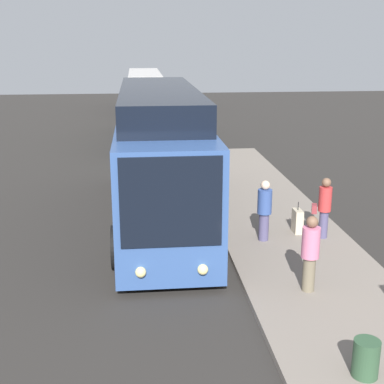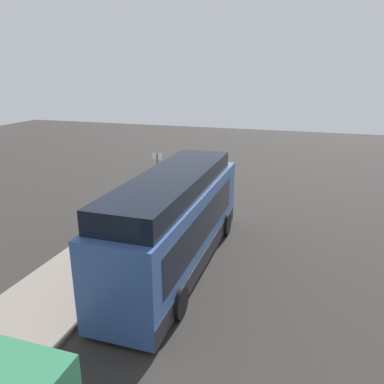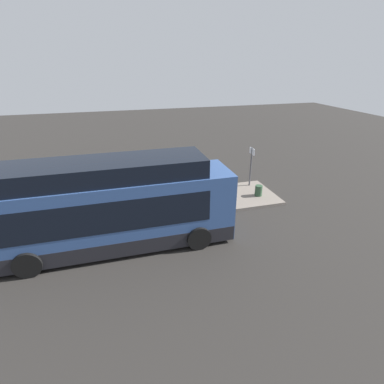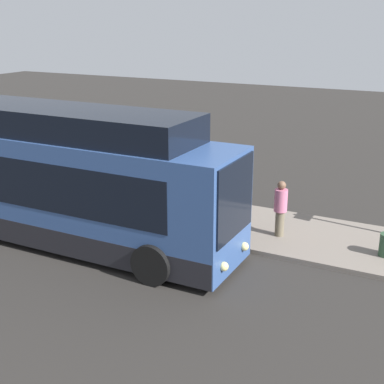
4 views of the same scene
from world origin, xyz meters
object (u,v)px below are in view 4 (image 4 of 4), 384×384
bus_lead (65,182)px  suitcase (187,200)px  passenger_waiting (207,181)px  passenger_boarding (281,207)px  passenger_with_bags (185,195)px

bus_lead → suitcase: size_ratio=11.83×
suitcase → passenger_waiting: bearing=50.1°
bus_lead → suitcase: bearing=61.9°
passenger_waiting → suitcase: (-0.49, -0.58, -0.60)m
passenger_boarding → passenger_with_bags: (-3.12, -0.28, -0.02)m
passenger_waiting → suitcase: 0.97m
bus_lead → suitcase: bus_lead is taller
passenger_boarding → passenger_with_bags: size_ratio=1.02×
passenger_boarding → suitcase: passenger_boarding is taller
passenger_boarding → suitcase: bearing=118.7°
passenger_boarding → passenger_waiting: size_ratio=1.01×
bus_lead → passenger_boarding: bus_lead is taller
bus_lead → passenger_waiting: bus_lead is taller
passenger_boarding → bus_lead: bearing=159.5°
bus_lead → passenger_waiting: (2.54, 4.42, -0.79)m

